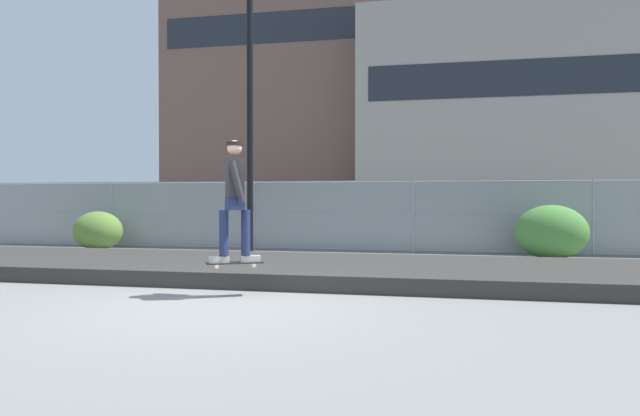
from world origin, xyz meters
TOP-DOWN VIEW (x-y plane):
  - ground_plane at (0.00, 0.00)m, footprint 120.00×120.00m
  - gravel_berm at (0.00, 2.99)m, footprint 16.21×3.56m
  - skateboard at (0.01, 0.71)m, footprint 0.80×0.55m
  - skater at (0.01, 0.71)m, footprint 0.68×0.62m
  - chain_fence at (0.00, 7.85)m, footprint 21.32×0.06m
  - street_lamp at (-1.87, 6.78)m, footprint 0.44×0.44m
  - parked_car_near at (-3.73, 10.77)m, footprint 4.45×2.05m
  - parked_car_mid at (3.11, 10.89)m, footprint 4.50×2.15m
  - library_building at (-10.52, 44.99)m, footprint 20.22×14.63m
  - office_block at (8.50, 40.89)m, footprint 23.81×13.22m
  - shrub_left at (-6.20, 6.88)m, footprint 1.34×1.10m
  - shrub_center at (5.28, 6.92)m, footprint 1.60×1.31m

SIDE VIEW (x-z plane):
  - ground_plane at x=0.00m, z-range 0.00..0.00m
  - gravel_berm at x=0.00m, z-range 0.00..0.26m
  - skateboard at x=0.01m, z-range 0.43..0.50m
  - shrub_left at x=-6.20m, z-range 0.00..1.04m
  - shrub_center at x=5.28m, z-range 0.00..1.24m
  - parked_car_near at x=-3.73m, z-range 0.01..1.67m
  - parked_car_mid at x=3.11m, z-range 0.01..1.67m
  - chain_fence at x=0.00m, z-range 0.01..1.86m
  - skater at x=0.01m, z-range 0.60..2.32m
  - street_lamp at x=-1.87m, z-range 0.85..8.34m
  - office_block at x=8.50m, z-range 0.00..15.48m
  - library_building at x=-10.52m, z-range 0.00..24.41m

